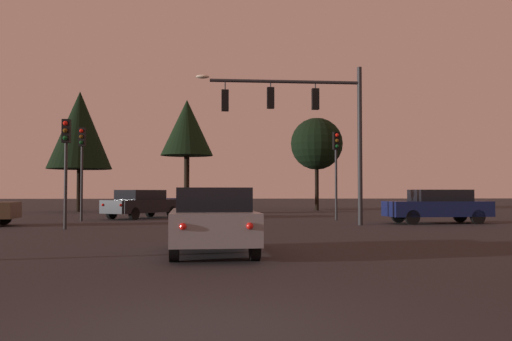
{
  "coord_description": "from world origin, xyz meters",
  "views": [
    {
      "loc": [
        0.2,
        -5.85,
        1.43
      ],
      "look_at": [
        1.84,
        20.18,
        2.41
      ],
      "focal_mm": 39.52,
      "sensor_mm": 36.0,
      "label": 1
    }
  ],
  "objects_px": {
    "traffic_light_median": "(336,158)",
    "car_parked_lot": "(200,201)",
    "traffic_light_corner_left": "(66,151)",
    "traffic_light_corner_right": "(82,155)",
    "tree_center_horizon": "(187,128)",
    "tree_behind_sign": "(80,130)",
    "car_crossing_right": "(438,206)",
    "tree_left_far": "(317,144)",
    "car_nearside_lane": "(212,220)",
    "traffic_signal_mast_arm": "(307,114)",
    "car_far_lane": "(142,204)"
  },
  "relations": [
    {
      "from": "tree_left_far",
      "to": "tree_center_horizon",
      "type": "bearing_deg",
      "value": 159.03
    },
    {
      "from": "traffic_light_corner_right",
      "to": "car_parked_lot",
      "type": "distance_m",
      "value": 11.33
    },
    {
      "from": "traffic_light_median",
      "to": "car_far_lane",
      "type": "xyz_separation_m",
      "value": [
        -10.04,
        2.21,
        -2.36
      ]
    },
    {
      "from": "traffic_signal_mast_arm",
      "to": "car_far_lane",
      "type": "bearing_deg",
      "value": 139.43
    },
    {
      "from": "traffic_light_corner_right",
      "to": "car_crossing_right",
      "type": "distance_m",
      "value": 16.92
    },
    {
      "from": "car_crossing_right",
      "to": "car_far_lane",
      "type": "distance_m",
      "value": 15.04
    },
    {
      "from": "traffic_signal_mast_arm",
      "to": "traffic_light_median",
      "type": "xyz_separation_m",
      "value": [
        2.18,
        4.52,
        -1.58
      ]
    },
    {
      "from": "car_far_lane",
      "to": "tree_center_horizon",
      "type": "distance_m",
      "value": 16.89
    },
    {
      "from": "traffic_light_corner_left",
      "to": "car_far_lane",
      "type": "xyz_separation_m",
      "value": [
        1.7,
        8.63,
        -2.18
      ]
    },
    {
      "from": "car_parked_lot",
      "to": "tree_center_horizon",
      "type": "bearing_deg",
      "value": 99.01
    },
    {
      "from": "car_crossing_right",
      "to": "tree_center_horizon",
      "type": "xyz_separation_m",
      "value": [
        -12.56,
        21.34,
        5.84
      ]
    },
    {
      "from": "traffic_light_corner_left",
      "to": "tree_behind_sign",
      "type": "relative_size",
      "value": 0.49
    },
    {
      "from": "car_parked_lot",
      "to": "traffic_light_corner_right",
      "type": "bearing_deg",
      "value": -118.87
    },
    {
      "from": "tree_left_far",
      "to": "tree_center_horizon",
      "type": "distance_m",
      "value": 10.89
    },
    {
      "from": "traffic_light_corner_left",
      "to": "traffic_light_median",
      "type": "distance_m",
      "value": 13.38
    },
    {
      "from": "traffic_light_corner_right",
      "to": "tree_left_far",
      "type": "distance_m",
      "value": 20.36
    },
    {
      "from": "traffic_signal_mast_arm",
      "to": "traffic_light_corner_left",
      "type": "distance_m",
      "value": 9.91
    },
    {
      "from": "tree_left_far",
      "to": "tree_behind_sign",
      "type": "bearing_deg",
      "value": -174.33
    },
    {
      "from": "traffic_light_median",
      "to": "car_parked_lot",
      "type": "relative_size",
      "value": 0.96
    },
    {
      "from": "car_nearside_lane",
      "to": "car_parked_lot",
      "type": "relative_size",
      "value": 0.88
    },
    {
      "from": "car_far_lane",
      "to": "traffic_light_corner_right",
      "type": "bearing_deg",
      "value": -132.94
    },
    {
      "from": "car_crossing_right",
      "to": "tree_behind_sign",
      "type": "height_order",
      "value": "tree_behind_sign"
    },
    {
      "from": "tree_behind_sign",
      "to": "tree_left_far",
      "type": "relative_size",
      "value": 1.22
    },
    {
      "from": "car_nearside_lane",
      "to": "tree_center_horizon",
      "type": "relative_size",
      "value": 0.46
    },
    {
      "from": "traffic_light_median",
      "to": "car_nearside_lane",
      "type": "height_order",
      "value": "traffic_light_median"
    },
    {
      "from": "car_far_lane",
      "to": "car_parked_lot",
      "type": "relative_size",
      "value": 1.02
    },
    {
      "from": "car_crossing_right",
      "to": "car_parked_lot",
      "type": "height_order",
      "value": "same"
    },
    {
      "from": "traffic_signal_mast_arm",
      "to": "tree_center_horizon",
      "type": "distance_m",
      "value": 23.5
    },
    {
      "from": "traffic_light_corner_right",
      "to": "tree_left_far",
      "type": "bearing_deg",
      "value": 46.26
    },
    {
      "from": "car_far_lane",
      "to": "tree_center_horizon",
      "type": "bearing_deg",
      "value": 84.87
    },
    {
      "from": "tree_behind_sign",
      "to": "tree_center_horizon",
      "type": "bearing_deg",
      "value": 37.55
    },
    {
      "from": "traffic_light_corner_left",
      "to": "tree_center_horizon",
      "type": "xyz_separation_m",
      "value": [
        3.12,
        24.41,
        3.66
      ]
    },
    {
      "from": "traffic_light_corner_left",
      "to": "traffic_light_corner_right",
      "type": "distance_m",
      "value": 5.97
    },
    {
      "from": "tree_center_horizon",
      "to": "car_crossing_right",
      "type": "bearing_deg",
      "value": -59.53
    },
    {
      "from": "car_crossing_right",
      "to": "tree_center_horizon",
      "type": "bearing_deg",
      "value": 120.47
    },
    {
      "from": "traffic_light_corner_left",
      "to": "car_parked_lot",
      "type": "xyz_separation_m",
      "value": [
        4.51,
        15.6,
        -2.18
      ]
    },
    {
      "from": "traffic_light_corner_right",
      "to": "traffic_signal_mast_arm",
      "type": "bearing_deg",
      "value": -21.1
    },
    {
      "from": "traffic_light_corner_right",
      "to": "car_crossing_right",
      "type": "height_order",
      "value": "traffic_light_corner_right"
    },
    {
      "from": "tree_center_horizon",
      "to": "tree_behind_sign",
      "type": "bearing_deg",
      "value": -142.45
    },
    {
      "from": "traffic_light_corner_right",
      "to": "car_parked_lot",
      "type": "xyz_separation_m",
      "value": [
        5.34,
        9.7,
        -2.41
      ]
    },
    {
      "from": "tree_center_horizon",
      "to": "tree_left_far",
      "type": "bearing_deg",
      "value": -20.97
    },
    {
      "from": "tree_center_horizon",
      "to": "car_nearside_lane",
      "type": "bearing_deg",
      "value": -85.56
    },
    {
      "from": "car_crossing_right",
      "to": "car_parked_lot",
      "type": "distance_m",
      "value": 16.78
    },
    {
      "from": "car_parked_lot",
      "to": "traffic_light_median",
      "type": "bearing_deg",
      "value": -51.8
    },
    {
      "from": "traffic_light_corner_right",
      "to": "traffic_light_median",
      "type": "distance_m",
      "value": 12.58
    },
    {
      "from": "traffic_light_corner_right",
      "to": "traffic_light_median",
      "type": "height_order",
      "value": "traffic_light_corner_right"
    },
    {
      "from": "car_parked_lot",
      "to": "tree_behind_sign",
      "type": "height_order",
      "value": "tree_behind_sign"
    },
    {
      "from": "car_nearside_lane",
      "to": "car_crossing_right",
      "type": "bearing_deg",
      "value": 50.1
    },
    {
      "from": "traffic_signal_mast_arm",
      "to": "traffic_light_corner_left",
      "type": "relative_size",
      "value": 1.69
    },
    {
      "from": "car_nearside_lane",
      "to": "car_parked_lot",
      "type": "xyz_separation_m",
      "value": [
        -1.19,
        24.47,
        0.0
      ]
    }
  ]
}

